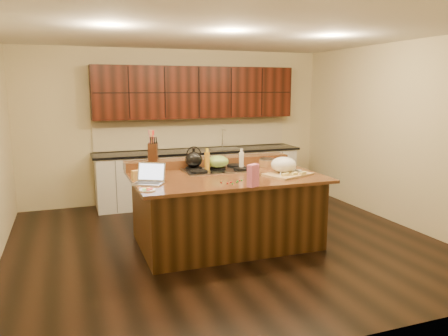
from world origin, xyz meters
name	(u,v)px	position (x,y,z in m)	size (l,w,h in m)	color
room	(225,142)	(0.00, 0.00, 1.35)	(5.52, 5.02, 2.72)	black
island	(225,209)	(0.00, 0.00, 0.46)	(2.40, 1.60, 0.92)	black
back_ledge	(209,162)	(0.00, 0.70, 0.98)	(2.40, 0.30, 0.12)	black
cooktop	(218,170)	(0.00, 0.30, 0.94)	(0.92, 0.52, 0.05)	gray
back_counter	(198,147)	(0.30, 2.23, 0.98)	(3.70, 0.66, 2.40)	silver
kettle	(194,159)	(-0.30, 0.43, 1.07)	(0.24, 0.24, 0.21)	black
green_bowl	(218,161)	(0.00, 0.30, 1.05)	(0.30, 0.30, 0.16)	olive
laptop	(150,178)	(-1.01, -0.17, 0.98)	(0.43, 0.40, 0.24)	#B7B7BC
oil_bottle	(207,162)	(-0.17, 0.24, 1.06)	(0.07, 0.07, 0.27)	#BB8521
vinegar_bottle	(241,161)	(0.32, 0.22, 1.04)	(0.06, 0.06, 0.25)	silver
wooden_tray	(285,167)	(0.73, -0.25, 1.02)	(0.67, 0.58, 0.23)	tan
ramekin_a	(298,172)	(0.92, -0.25, 0.94)	(0.10, 0.10, 0.04)	white
ramekin_b	(295,172)	(0.88, -0.24, 0.94)	(0.10, 0.10, 0.04)	white
ramekin_c	(293,167)	(1.03, 0.09, 0.94)	(0.10, 0.10, 0.04)	white
strainer_bowl	(267,163)	(0.79, 0.40, 0.97)	(0.24, 0.24, 0.09)	#996B3F
kitchen_timer	(281,174)	(0.61, -0.37, 0.96)	(0.08, 0.08, 0.07)	silver
pink_bag	(253,176)	(0.06, -0.76, 1.05)	(0.14, 0.07, 0.26)	pink
candy_plate	(147,190)	(-1.11, -0.54, 0.93)	(0.18, 0.18, 0.01)	white
package_box	(136,176)	(-1.15, 0.04, 0.98)	(0.09, 0.06, 0.12)	#E7AC51
utensil_crock	(152,156)	(-0.82, 0.70, 1.11)	(0.12, 0.12, 0.14)	white
knife_block	(153,152)	(-0.80, 0.70, 1.16)	(0.12, 0.20, 0.25)	black
gumdrop_0	(231,182)	(-0.11, -0.49, 0.93)	(0.02, 0.02, 0.02)	red
gumdrop_1	(237,182)	(-0.05, -0.52, 0.93)	(0.02, 0.02, 0.02)	#198C26
gumdrop_2	(221,182)	(-0.22, -0.46, 0.93)	(0.02, 0.02, 0.02)	red
gumdrop_3	(221,182)	(-0.21, -0.43, 0.93)	(0.02, 0.02, 0.02)	#198C26
gumdrop_4	(240,180)	(0.03, -0.43, 0.93)	(0.02, 0.02, 0.02)	red
gumdrop_5	(233,184)	(-0.12, -0.58, 0.93)	(0.02, 0.02, 0.02)	#198C26
gumdrop_6	(221,181)	(-0.20, -0.40, 0.93)	(0.02, 0.02, 0.02)	red
gumdrop_7	(238,181)	(-0.01, -0.46, 0.93)	(0.02, 0.02, 0.02)	#198C26
gumdrop_8	(227,183)	(-0.17, -0.53, 0.93)	(0.02, 0.02, 0.02)	red
gumdrop_9	(242,180)	(0.05, -0.44, 0.93)	(0.02, 0.02, 0.02)	#198C26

